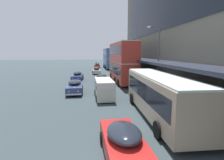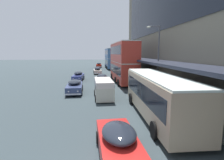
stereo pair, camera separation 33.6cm
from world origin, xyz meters
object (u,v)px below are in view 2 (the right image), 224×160
object	(u,v)px
sedan_second_near	(99,65)
fire_hydrant	(168,95)
transit_bus_kerbside_front	(123,61)
transit_bus_kerbside_far	(110,58)
sedan_oncoming_front	(75,86)
vw_van	(103,88)
sedan_lead_mid	(102,79)
sedan_oncoming_rear	(118,141)
sedan_trailing_near	(98,70)
sedan_lead_near	(78,76)
transit_bus_kerbside_rear	(157,93)
pedestrian_at_kerb	(217,109)
street_lamp	(157,55)

from	to	relation	value
sedan_second_near	fire_hydrant	distance (m)	41.42
transit_bus_kerbside_front	transit_bus_kerbside_far	world-z (taller)	transit_bus_kerbside_front
transit_bus_kerbside_front	sedan_oncoming_front	distance (m)	10.13
sedan_second_near	vw_van	bearing A→B (deg)	-90.67
sedan_oncoming_front	sedan_second_near	world-z (taller)	sedan_second_near
transit_bus_kerbside_far	sedan_lead_mid	bearing A→B (deg)	-97.78
sedan_oncoming_rear	sedan_second_near	size ratio (longest dim) A/B	1.01
sedan_trailing_near	sedan_lead_mid	bearing A→B (deg)	-88.24
sedan_lead_near	sedan_trailing_near	xyz separation A→B (m)	(3.46, 9.17, 0.01)
sedan_oncoming_rear	sedan_lead_near	bearing A→B (deg)	99.58
sedan_lead_mid	transit_bus_kerbside_rear	bearing A→B (deg)	-75.99
pedestrian_at_kerb	sedan_lead_near	bearing A→B (deg)	117.67
transit_bus_kerbside_front	street_lamp	size ratio (longest dim) A/B	1.50
transit_bus_kerbside_far	vw_van	xyz separation A→B (m)	(-3.80, -34.64, -2.12)
transit_bus_kerbside_far	sedan_oncoming_front	xyz separation A→B (m)	(-7.09, -31.90, -2.46)
transit_bus_kerbside_rear	sedan_lead_mid	bearing A→B (deg)	104.01
transit_bus_kerbside_rear	sedan_trailing_near	distance (m)	27.72
vw_van	sedan_oncoming_front	bearing A→B (deg)	140.28
sedan_second_near	pedestrian_at_kerb	xyz separation A→B (m)	(6.40, -47.46, 0.43)
sedan_lead_near	transit_bus_kerbside_front	bearing A→B (deg)	-19.34
transit_bus_kerbside_rear	sedan_second_near	xyz separation A→B (m)	(-3.15, 45.51, -1.06)
sedan_oncoming_rear	pedestrian_at_kerb	world-z (taller)	pedestrian_at_kerb
sedan_trailing_near	vw_van	distance (m)	21.42
transit_bus_kerbside_front	transit_bus_kerbside_rear	distance (m)	15.76
sedan_oncoming_rear	sedan_second_near	xyz separation A→B (m)	(0.33, 50.18, -0.02)
sedan_second_near	fire_hydrant	xyz separation A→B (m)	(5.92, -41.00, -0.26)
sedan_lead_near	transit_bus_kerbside_rear	bearing A→B (deg)	-68.09
transit_bus_kerbside_rear	sedan_lead_mid	xyz separation A→B (m)	(-3.46, 13.89, -1.03)
transit_bus_kerbside_front	sedan_lead_mid	distance (m)	4.69
street_lamp	fire_hydrant	xyz separation A→B (m)	(0.35, -2.50, -3.97)
fire_hydrant	vw_van	bearing A→B (deg)	166.82
sedan_second_near	pedestrian_at_kerb	world-z (taller)	pedestrian_at_kerb
sedan_trailing_near	transit_bus_kerbside_front	bearing A→B (deg)	-71.74
sedan_oncoming_rear	sedan_oncoming_front	bearing A→B (deg)	104.33
sedan_oncoming_front	sedan_trailing_near	world-z (taller)	sedan_trailing_near
transit_bus_kerbside_front	pedestrian_at_kerb	world-z (taller)	transit_bus_kerbside_front
transit_bus_kerbside_front	sedan_lead_mid	xyz separation A→B (m)	(-3.46, -1.80, -2.62)
transit_bus_kerbside_front	sedan_second_near	xyz separation A→B (m)	(-3.14, 29.83, -2.64)
sedan_lead_mid	vw_van	world-z (taller)	vw_van
sedan_lead_mid	sedan_oncoming_rear	xyz separation A→B (m)	(-0.01, -18.55, -0.01)
sedan_trailing_near	transit_bus_kerbside_far	bearing A→B (deg)	72.88
sedan_oncoming_front	pedestrian_at_kerb	xyz separation A→B (m)	(10.15, -10.70, 0.43)
transit_bus_kerbside_far	vw_van	bearing A→B (deg)	-96.25
pedestrian_at_kerb	street_lamp	distance (m)	9.58
sedan_lead_mid	street_lamp	xyz separation A→B (m)	(5.89, -6.87, 3.69)
sedan_oncoming_front	sedan_trailing_near	xyz separation A→B (m)	(3.02, 18.68, 0.02)
sedan_oncoming_front	fire_hydrant	xyz separation A→B (m)	(9.68, -4.23, -0.26)
transit_bus_kerbside_far	sedan_oncoming_rear	xyz separation A→B (m)	(-3.66, -45.31, -2.45)
transit_bus_kerbside_front	sedan_oncoming_rear	distance (m)	20.81
vw_van	sedan_lead_near	bearing A→B (deg)	106.97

